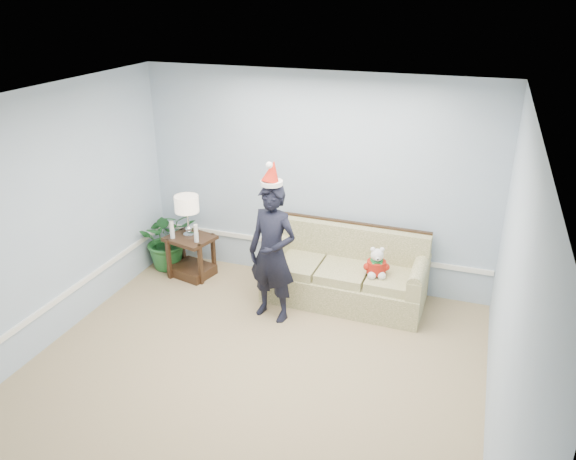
% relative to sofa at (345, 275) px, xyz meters
% --- Properties ---
extents(room_shell, '(4.54, 5.04, 2.74)m').
position_rel_sofa_xyz_m(room_shell, '(-0.53, -2.09, 1.03)').
color(room_shell, tan).
rests_on(room_shell, ground).
extents(wainscot_trim, '(4.49, 4.99, 0.06)m').
position_rel_sofa_xyz_m(wainscot_trim, '(-1.71, -0.92, 0.13)').
color(wainscot_trim, white).
rests_on(wainscot_trim, room_shell).
extents(sofa, '(1.94, 0.87, 0.90)m').
position_rel_sofa_xyz_m(sofa, '(0.00, 0.00, 0.00)').
color(sofa, '#5D6731').
rests_on(sofa, room_shell).
extents(side_table, '(0.68, 0.61, 0.56)m').
position_rel_sofa_xyz_m(side_table, '(-2.09, -0.08, -0.10)').
color(side_table, '#391F14').
rests_on(side_table, room_shell).
extents(table_lamp, '(0.31, 0.31, 0.56)m').
position_rel_sofa_xyz_m(table_lamp, '(-2.12, -0.05, 0.66)').
color(table_lamp, silver).
rests_on(table_lamp, side_table).
extents(candle_pair, '(0.41, 0.06, 0.24)m').
position_rel_sofa_xyz_m(candle_pair, '(-2.11, -0.19, 0.35)').
color(candle_pair, silver).
rests_on(candle_pair, side_table).
extents(houseplant, '(1.00, 0.99, 0.84)m').
position_rel_sofa_xyz_m(houseplant, '(-2.50, 0.04, 0.10)').
color(houseplant, '#216029').
rests_on(houseplant, room_shell).
extents(man, '(0.67, 0.51, 1.64)m').
position_rel_sofa_xyz_m(man, '(-0.70, -0.67, 0.50)').
color(man, black).
rests_on(man, room_shell).
extents(santa_hat, '(0.31, 0.33, 0.28)m').
position_rel_sofa_xyz_m(santa_hat, '(-0.70, -0.66, 1.43)').
color(santa_hat, silver).
rests_on(santa_hat, man).
extents(teddy_bear, '(0.28, 0.28, 0.37)m').
position_rel_sofa_xyz_m(teddy_bear, '(0.40, -0.17, 0.29)').
color(teddy_bear, silver).
rests_on(teddy_bear, sofa).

